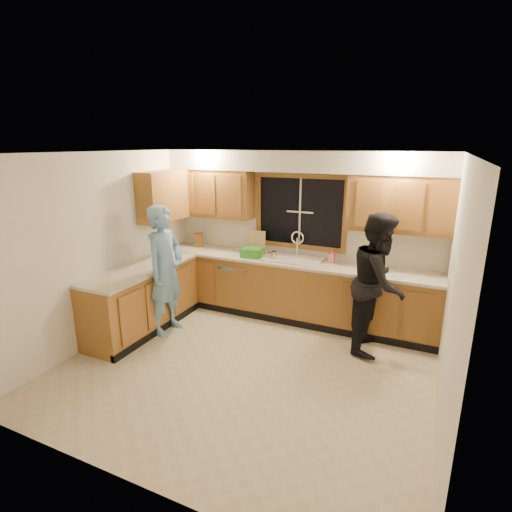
{
  "coord_description": "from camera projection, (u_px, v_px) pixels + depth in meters",
  "views": [
    {
      "loc": [
        1.89,
        -3.81,
        2.59
      ],
      "look_at": [
        -0.16,
        0.65,
        1.21
      ],
      "focal_mm": 28.0,
      "sensor_mm": 36.0,
      "label": 1
    }
  ],
  "objects": [
    {
      "name": "base_cabinets_left",
      "position": [
        144.0,
        300.0,
        5.71
      ],
      "size": [
        0.6,
        1.9,
        0.88
      ],
      "primitive_type": "cube",
      "color": "#9D682D",
      "rests_on": "ground"
    },
    {
      "name": "floor",
      "position": [
        246.0,
        367.0,
        4.8
      ],
      "size": [
        4.2,
        4.2,
        0.0
      ],
      "primitive_type": "plane",
      "color": "beige",
      "rests_on": "ground"
    },
    {
      "name": "stove",
      "position": [
        114.0,
        314.0,
        5.21
      ],
      "size": [
        0.58,
        0.75,
        0.9
      ],
      "primitive_type": "cube",
      "color": "white",
      "rests_on": "floor"
    },
    {
      "name": "wall_right",
      "position": [
        453.0,
        297.0,
        3.61
      ],
      "size": [
        0.0,
        3.8,
        3.8
      ],
      "primitive_type": "plane",
      "rotation": [
        1.57,
        0.0,
        -1.57
      ],
      "color": "white",
      "rests_on": "ground"
    },
    {
      "name": "wall_left",
      "position": [
        103.0,
        248.0,
        5.3
      ],
      "size": [
        0.0,
        3.8,
        3.8
      ],
      "primitive_type": "plane",
      "rotation": [
        1.57,
        0.0,
        1.57
      ],
      "color": "white",
      "rests_on": "ground"
    },
    {
      "name": "upper_cabinets_return",
      "position": [
        163.0,
        196.0,
        6.06
      ],
      "size": [
        0.33,
        0.9,
        0.75
      ],
      "primitive_type": "cube",
      "color": "#9D682D",
      "rests_on": "wall_left"
    },
    {
      "name": "soap_bottle",
      "position": [
        332.0,
        256.0,
        5.79
      ],
      "size": [
        0.09,
        0.1,
        0.2
      ],
      "primitive_type": "imported",
      "rotation": [
        0.0,
        0.0,
        -0.01
      ],
      "color": "#F35C97",
      "rests_on": "countertop_back"
    },
    {
      "name": "woman",
      "position": [
        378.0,
        283.0,
        5.02
      ],
      "size": [
        0.7,
        0.89,
        1.8
      ],
      "primitive_type": "imported",
      "rotation": [
        0.0,
        0.0,
        1.55
      ],
      "color": "black",
      "rests_on": "floor"
    },
    {
      "name": "ceiling",
      "position": [
        244.0,
        153.0,
        4.12
      ],
      "size": [
        4.2,
        4.2,
        0.0
      ],
      "primitive_type": "plane",
      "rotation": [
        3.14,
        0.0,
        0.0
      ],
      "color": "silver"
    },
    {
      "name": "upper_cabinets_left",
      "position": [
        213.0,
        193.0,
        6.39
      ],
      "size": [
        1.35,
        0.33,
        0.75
      ],
      "primitive_type": "cube",
      "color": "#9D682D",
      "rests_on": "wall_back"
    },
    {
      "name": "bowl",
      "position": [
        377.0,
        268.0,
        5.48
      ],
      "size": [
        0.25,
        0.25,
        0.05
      ],
      "primitive_type": "imported",
      "rotation": [
        0.0,
        0.0,
        -0.27
      ],
      "color": "silver",
      "rests_on": "countertop_back"
    },
    {
      "name": "man",
      "position": [
        165.0,
        270.0,
        5.5
      ],
      "size": [
        0.43,
        0.66,
        1.81
      ],
      "primitive_type": "imported",
      "rotation": [
        0.0,
        0.0,
        1.57
      ],
      "color": "#71A5D5",
      "rests_on": "floor"
    },
    {
      "name": "base_cabinets_back",
      "position": [
        292.0,
        290.0,
        6.08
      ],
      "size": [
        4.2,
        0.6,
        0.88
      ],
      "primitive_type": "cube",
      "color": "#9D682D",
      "rests_on": "ground"
    },
    {
      "name": "soffit",
      "position": [
        298.0,
        161.0,
        5.67
      ],
      "size": [
        4.2,
        0.35,
        0.3
      ],
      "primitive_type": "cube",
      "color": "silver",
      "rests_on": "wall_back"
    },
    {
      "name": "sink",
      "position": [
        293.0,
        263.0,
        5.96
      ],
      "size": [
        0.86,
        0.52,
        0.57
      ],
      "color": "silver",
      "rests_on": "countertop_back"
    },
    {
      "name": "can_right",
      "position": [
        274.0,
        256.0,
        5.93
      ],
      "size": [
        0.08,
        0.08,
        0.13
      ],
      "primitive_type": "cylinder",
      "rotation": [
        0.0,
        0.0,
        0.11
      ],
      "color": "#C5B798",
      "rests_on": "countertop_back"
    },
    {
      "name": "cutting_board",
      "position": [
        257.0,
        242.0,
        6.29
      ],
      "size": [
        0.28,
        0.16,
        0.35
      ],
      "primitive_type": "cube",
      "rotation": [
        -0.21,
        0.0,
        0.29
      ],
      "color": "#DAB770",
      "rests_on": "countertop_back"
    },
    {
      "name": "countertop_back",
      "position": [
        292.0,
        262.0,
        5.94
      ],
      "size": [
        4.2,
        0.63,
        0.04
      ],
      "primitive_type": "cube",
      "color": "beige",
      "rests_on": "base_cabinets_back"
    },
    {
      "name": "wall_back",
      "position": [
        300.0,
        234.0,
        6.12
      ],
      "size": [
        4.2,
        0.0,
        4.2
      ],
      "primitive_type": "plane",
      "rotation": [
        1.57,
        0.0,
        0.0
      ],
      "color": "white",
      "rests_on": "ground"
    },
    {
      "name": "countertop_left",
      "position": [
        142.0,
        269.0,
        5.58
      ],
      "size": [
        0.63,
        1.9,
        0.04
      ],
      "primitive_type": "cube",
      "color": "beige",
      "rests_on": "base_cabinets_left"
    },
    {
      "name": "dish_crate",
      "position": [
        252.0,
        252.0,
        6.11
      ],
      "size": [
        0.32,
        0.3,
        0.14
      ],
      "primitive_type": "cube",
      "rotation": [
        0.0,
        0.0,
        0.11
      ],
      "color": "#318F25",
      "rests_on": "countertop_back"
    },
    {
      "name": "dishwasher",
      "position": [
        242.0,
        284.0,
        6.42
      ],
      "size": [
        0.6,
        0.56,
        0.82
      ],
      "primitive_type": "cube",
      "color": "white",
      "rests_on": "floor"
    },
    {
      "name": "upper_cabinets_right",
      "position": [
        400.0,
        204.0,
        5.24
      ],
      "size": [
        1.35,
        0.33,
        0.75
      ],
      "primitive_type": "cube",
      "color": "#9D682D",
      "rests_on": "wall_back"
    },
    {
      "name": "knife_block",
      "position": [
        199.0,
        240.0,
        6.7
      ],
      "size": [
        0.16,
        0.14,
        0.23
      ],
      "primitive_type": "cube",
      "rotation": [
        0.0,
        0.0,
        0.41
      ],
      "color": "#9B632A",
      "rests_on": "countertop_back"
    },
    {
      "name": "window_frame",
      "position": [
        300.0,
        212.0,
        6.02
      ],
      "size": [
        1.44,
        0.03,
        1.14
      ],
      "color": "black",
      "rests_on": "wall_back"
    },
    {
      "name": "can_left",
      "position": [
        270.0,
        256.0,
        5.92
      ],
      "size": [
        0.08,
        0.08,
        0.11
      ],
      "primitive_type": "cylinder",
      "rotation": [
        0.0,
        0.0,
        -0.35
      ],
      "color": "#C5B798",
      "rests_on": "countertop_back"
    }
  ]
}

